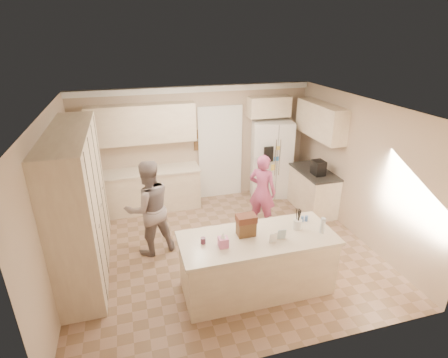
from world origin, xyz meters
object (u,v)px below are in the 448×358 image
object	(u,v)px
island_base	(257,264)
teen_girl	(262,191)
coffee_maker	(318,168)
tissue_box	(223,242)
teen_boy	(149,208)
refrigerator	(271,159)
utensil_crock	(298,224)
dollhouse_body	(246,228)

from	to	relation	value
island_base	teen_girl	xyz separation A→B (m)	(0.77, 1.76, 0.32)
coffee_maker	tissue_box	xyz separation A→B (m)	(-2.60, -2.00, -0.07)
coffee_maker	teen_boy	size ratio (longest dim) A/B	0.17
teen_boy	coffee_maker	bearing A→B (deg)	173.13
teen_boy	teen_girl	xyz separation A→B (m)	(2.21, 0.31, -0.10)
refrigerator	coffee_maker	xyz separation A→B (m)	(0.54, -1.21, 0.17)
refrigerator	utensil_crock	world-z (taller)	refrigerator
teen_girl	coffee_maker	bearing A→B (deg)	-131.07
dollhouse_body	teen_girl	world-z (taller)	teen_girl
refrigerator	tissue_box	size ratio (longest dim) A/B	12.86
teen_girl	utensil_crock	bearing A→B (deg)	128.69
utensil_crock	teen_boy	xyz separation A→B (m)	(-2.09, 1.40, -0.14)
island_base	utensil_crock	world-z (taller)	utensil_crock
island_base	tissue_box	bearing A→B (deg)	-169.70
island_base	teen_boy	distance (m)	2.09
refrigerator	teen_boy	distance (m)	3.39
teen_girl	dollhouse_body	bearing A→B (deg)	103.72
teen_boy	teen_girl	size ratio (longest dim) A/B	1.14
coffee_maker	teen_girl	xyz separation A→B (m)	(-1.28, -0.14, -0.31)
refrigerator	dollhouse_body	world-z (taller)	refrigerator
coffee_maker	refrigerator	bearing A→B (deg)	113.96
island_base	dollhouse_body	world-z (taller)	dollhouse_body
island_base	teen_boy	xyz separation A→B (m)	(-1.44, 1.45, 0.42)
refrigerator	tissue_box	bearing A→B (deg)	-110.55
island_base	refrigerator	bearing A→B (deg)	64.09
refrigerator	coffee_maker	distance (m)	1.34
island_base	tissue_box	xyz separation A→B (m)	(-0.55, -0.10, 0.56)
tissue_box	teen_boy	world-z (taller)	teen_boy
coffee_maker	tissue_box	size ratio (longest dim) A/B	2.14
refrigerator	island_base	world-z (taller)	refrigerator
refrigerator	island_base	xyz separation A→B (m)	(-1.51, -3.11, -0.46)
teen_boy	refrigerator	bearing A→B (deg)	-164.85
utensil_crock	refrigerator	bearing A→B (deg)	74.29
island_base	utensil_crock	distance (m)	0.86
tissue_box	teen_girl	xyz separation A→B (m)	(1.32, 1.86, -0.24)
tissue_box	teen_girl	distance (m)	2.29
coffee_maker	dollhouse_body	xyz separation A→B (m)	(-2.20, -1.80, -0.03)
tissue_box	teen_girl	world-z (taller)	teen_girl
utensil_crock	teen_boy	distance (m)	2.52
utensil_crock	dollhouse_body	size ratio (longest dim) A/B	0.58
island_base	dollhouse_body	distance (m)	0.62
coffee_maker	tissue_box	world-z (taller)	coffee_maker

